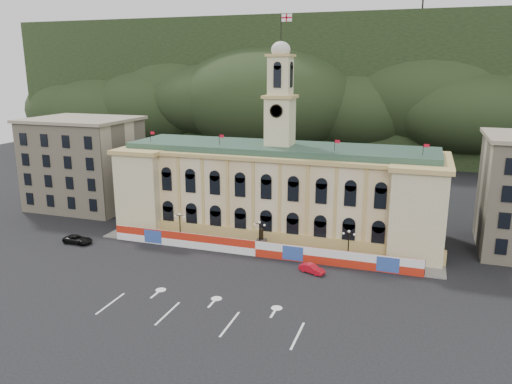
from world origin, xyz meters
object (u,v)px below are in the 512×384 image
(statue, at_px, (261,243))
(black_suv, at_px, (78,239))
(lamp_center, at_px, (260,234))
(red_sedan, at_px, (312,269))

(statue, distance_m, black_suv, 30.81)
(statue, distance_m, lamp_center, 2.14)
(lamp_center, bearing_deg, black_suv, -168.70)
(statue, xyz_separation_m, lamp_center, (0.00, -1.00, 1.89))
(red_sedan, bearing_deg, statue, 77.12)
(lamp_center, height_order, red_sedan, lamp_center)
(black_suv, bearing_deg, statue, -75.99)
(statue, height_order, black_suv, statue)
(statue, height_order, lamp_center, lamp_center)
(lamp_center, bearing_deg, statue, 90.00)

